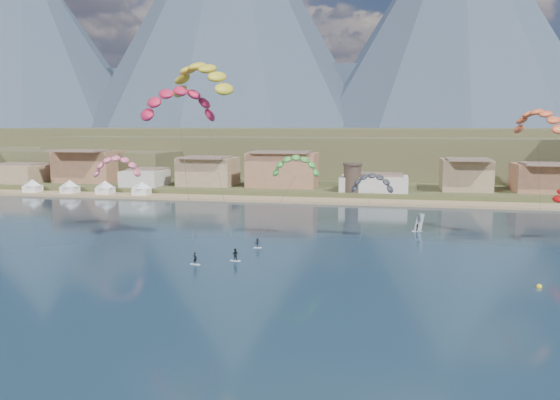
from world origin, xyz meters
name	(u,v)px	position (x,y,z in m)	size (l,w,h in m)	color
ground	(218,335)	(0.00, 0.00, 0.00)	(2400.00, 2400.00, 0.00)	black
beach	(332,201)	(0.00, 106.00, 0.25)	(2200.00, 12.00, 0.90)	#A0865B
land	(380,146)	(0.00, 560.00, 0.00)	(2200.00, 900.00, 4.00)	brown
foothills	(407,151)	(22.39, 232.47, 9.08)	(940.00, 210.00, 18.00)	brown
mountain_ridge	(378,38)	(-14.60, 823.65, 150.31)	(2060.00, 480.00, 400.00)	#293645
town	(215,168)	(-40.00, 122.00, 8.00)	(400.00, 24.00, 12.00)	beige
watchtower	(353,177)	(5.00, 114.00, 6.37)	(5.82, 5.82, 8.60)	#47382D
beach_tents	(86,184)	(-76.25, 106.00, 3.71)	(43.40, 6.40, 5.00)	white
kitesurfer_red	(179,99)	(-19.76, 40.90, 26.12)	(15.08, 19.17, 30.51)	silver
kitesurfer_yellow	(202,75)	(-16.06, 42.33, 30.22)	(16.74, 16.18, 34.03)	silver
kitesurfer_green	(295,163)	(-1.04, 51.61, 14.50)	(10.70, 12.46, 18.07)	silver
distant_kite_pink	(117,163)	(-39.28, 55.00, 13.83)	(10.73, 7.34, 17.24)	#262626
distant_kite_dark	(372,180)	(13.16, 54.51, 11.37)	(8.48, 5.82, 14.60)	#262626
distant_kite_orange	(539,117)	(43.35, 60.79, 23.00)	(9.75, 10.50, 25.95)	#262626
windsurfer	(418,226)	(22.23, 63.99, 1.18)	(2.11, 2.29, 3.72)	silver
buoy	(539,287)	(36.70, 25.43, 0.12)	(0.73, 0.73, 0.73)	yellow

